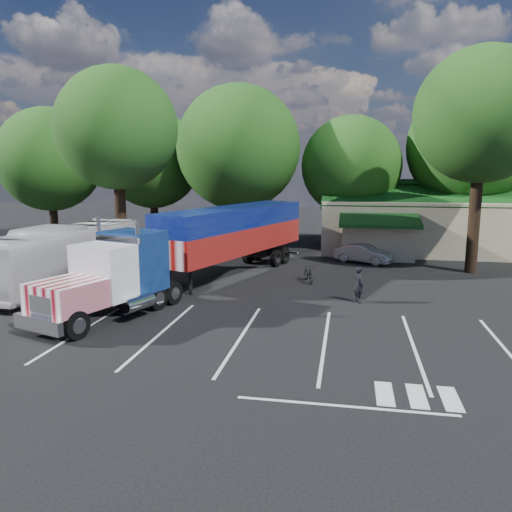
% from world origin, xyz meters
% --- Properties ---
extents(ground, '(120.00, 120.00, 0.00)m').
position_xyz_m(ground, '(0.00, 0.00, 0.00)').
color(ground, black).
rests_on(ground, ground).
extents(event_hall, '(24.20, 14.12, 5.55)m').
position_xyz_m(event_hall, '(13.74, 17.81, 2.21)').
color(event_hall, '#BEB38D').
rests_on(event_hall, ground).
extents(tree_row_a, '(9.00, 9.00, 11.68)m').
position_xyz_m(tree_row_a, '(-22.00, 16.50, 7.16)').
color(tree_row_a, black).
rests_on(tree_row_a, ground).
extents(tree_row_b, '(8.40, 8.40, 11.35)m').
position_xyz_m(tree_row_b, '(-13.00, 17.80, 7.13)').
color(tree_row_b, black).
rests_on(tree_row_b, ground).
extents(tree_row_c, '(10.00, 10.00, 13.05)m').
position_xyz_m(tree_row_c, '(-5.00, 16.20, 8.04)').
color(tree_row_c, black).
rests_on(tree_row_c, ground).
extents(tree_row_d, '(8.00, 8.00, 10.60)m').
position_xyz_m(tree_row_d, '(4.00, 17.50, 6.58)').
color(tree_row_d, black).
rests_on(tree_row_d, ground).
extents(tree_row_e, '(9.60, 9.60, 12.90)m').
position_xyz_m(tree_row_e, '(13.00, 18.00, 8.09)').
color(tree_row_e, black).
rests_on(tree_row_e, ground).
extents(tree_near_left, '(7.60, 7.60, 12.65)m').
position_xyz_m(tree_near_left, '(-10.50, 6.00, 8.81)').
color(tree_near_left, black).
rests_on(tree_near_left, ground).
extents(tree_near_right, '(8.00, 8.00, 13.50)m').
position_xyz_m(tree_near_right, '(11.50, 8.50, 9.46)').
color(tree_near_right, black).
rests_on(tree_near_right, ground).
extents(semi_truck, '(9.08, 20.27, 4.31)m').
position_xyz_m(semi_truck, '(-3.71, 2.76, 2.44)').
color(semi_truck, black).
rests_on(semi_truck, ground).
extents(woman, '(0.70, 0.77, 1.77)m').
position_xyz_m(woman, '(4.50, 0.00, 0.89)').
color(woman, black).
rests_on(woman, ground).
extents(bicycle, '(1.22, 2.04, 1.01)m').
position_xyz_m(bicycle, '(1.80, 4.02, 0.51)').
color(bicycle, black).
rests_on(bicycle, ground).
extents(tour_bus, '(3.70, 12.21, 3.35)m').
position_xyz_m(tour_bus, '(-11.35, 0.77, 1.68)').
color(tour_bus, silver).
rests_on(tour_bus, ground).
extents(silver_sedan, '(4.17, 2.86, 1.30)m').
position_xyz_m(silver_sedan, '(5.00, 10.50, 0.65)').
color(silver_sedan, '#AEB1B6').
rests_on(silver_sedan, ground).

